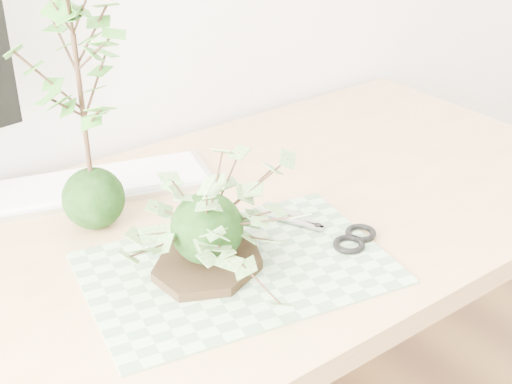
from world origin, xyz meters
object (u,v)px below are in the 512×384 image
desk (192,282)px  ivy_kokedama (206,198)px  maple_kokedama (75,51)px  keyboard (80,187)px

desk → ivy_kokedama: bearing=-105.4°
ivy_kokedama → maple_kokedama: bearing=109.4°
ivy_kokedama → maple_kokedama: size_ratio=0.88×
maple_kokedama → keyboard: size_ratio=0.86×
desk → ivy_kokedama: (-0.03, -0.09, 0.21)m
desk → ivy_kokedama: size_ratio=4.29×
desk → ivy_kokedama: ivy_kokedama is taller
desk → maple_kokedama: 0.42m
desk → maple_kokedama: (-0.10, 0.12, 0.38)m
desk → maple_kokedama: bearing=129.7°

